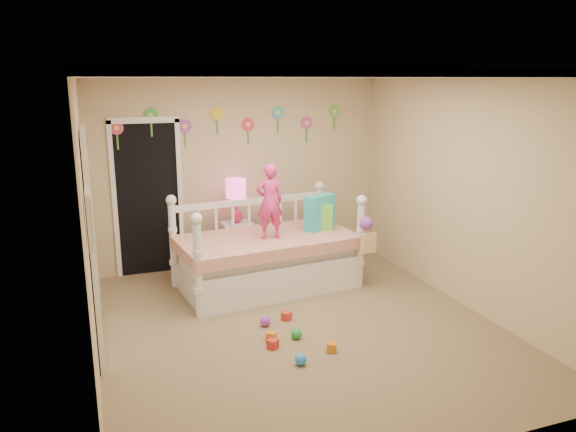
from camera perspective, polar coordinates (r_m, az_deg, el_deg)
name	(u,v)px	position (r m, az deg, el deg)	size (l,w,h in m)	color
floor	(299,326)	(5.94, 1.09, -11.30)	(4.00, 4.50, 0.01)	#7F684C
ceiling	(300,72)	(5.37, 1.22, 14.68)	(4.00, 4.50, 0.01)	white
back_wall	(240,172)	(7.61, -4.97, 4.57)	(4.00, 0.01, 2.60)	tan
left_wall	(87,223)	(5.16, -20.06, -0.72)	(0.01, 4.50, 2.60)	tan
right_wall	(466,192)	(6.49, 17.88, 2.32)	(0.01, 4.50, 2.60)	tan
crown_molding	(300,75)	(5.37, 1.22, 14.36)	(4.00, 4.50, 0.06)	white
daybed	(267,241)	(6.81, -2.22, -2.59)	(2.19, 1.18, 1.19)	white
pillow_turquoise	(320,212)	(7.05, 3.31, 0.39)	(0.44, 0.16, 0.44)	#26B4C1
pillow_lime	(320,218)	(7.03, 3.30, -0.16)	(0.34, 0.13, 0.32)	#74CB3E
child	(270,201)	(6.58, -1.92, 1.51)	(0.33, 0.22, 0.91)	#EE3688
nightstand	(237,246)	(7.50, -5.26, -3.15)	(0.40, 0.31, 0.67)	white
table_lamp	(236,194)	(7.32, -5.38, 2.30)	(0.27, 0.27, 0.59)	#D81C5A
closet_doorway	(148,197)	(7.43, -14.25, 1.88)	(0.90, 0.04, 2.07)	black
flower_decals	(233,125)	(7.50, -5.72, 9.35)	(3.40, 0.02, 0.50)	#B2668C
mirror_closet	(93,241)	(5.51, -19.45, -2.46)	(0.07, 1.30, 2.10)	white
wall_picture	(89,219)	(4.22, -19.83, -0.32)	(0.05, 0.34, 0.42)	white
hanging_bag	(366,236)	(6.61, 8.09, -2.07)	(0.20, 0.16, 0.36)	beige
toy_scatter	(293,337)	(5.58, 0.51, -12.37)	(0.80, 1.30, 0.11)	#996666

